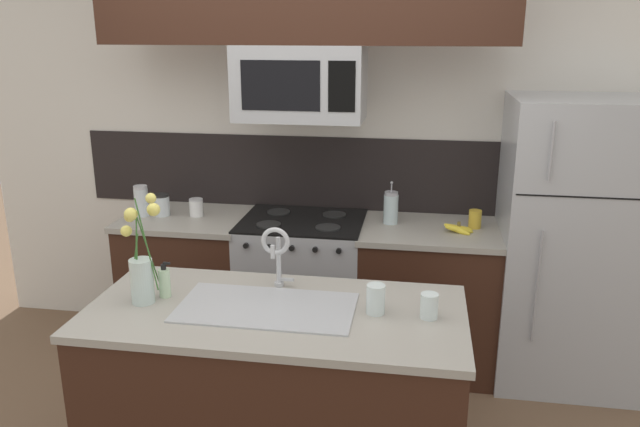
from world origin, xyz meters
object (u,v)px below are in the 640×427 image
at_px(banana_bunch, 459,229).
at_px(french_press, 391,208).
at_px(stove_range, 303,288).
at_px(storage_jar_tall, 141,201).
at_px(storage_jar_short, 196,207).
at_px(sink_faucet, 276,249).
at_px(drinking_glass, 376,299).
at_px(dish_soap_bottle, 165,282).
at_px(microwave, 300,83).
at_px(spare_glass, 429,306).
at_px(coffee_tin, 475,219).
at_px(storage_jar_medium, 162,205).
at_px(refrigerator, 574,243).
at_px(flower_vase, 142,269).

height_order(banana_bunch, french_press, french_press).
bearing_deg(banana_bunch, stove_range, 176.39).
distance_m(storage_jar_tall, storage_jar_short, 0.35).
height_order(sink_faucet, drinking_glass, sink_faucet).
xyz_separation_m(banana_bunch, dish_soap_bottle, (-1.34, -1.14, 0.05)).
relative_size(microwave, dish_soap_bottle, 4.51).
height_order(stove_range, french_press, french_press).
height_order(storage_jar_short, sink_faucet, sink_faucet).
xyz_separation_m(banana_bunch, sink_faucet, (-0.87, -0.99, 0.18)).
xyz_separation_m(sink_faucet, drinking_glass, (0.47, -0.17, -0.13)).
xyz_separation_m(storage_jar_tall, banana_bunch, (1.99, -0.02, -0.08)).
bearing_deg(dish_soap_bottle, spare_glass, -1.23).
distance_m(coffee_tin, spare_glass, 1.31).
xyz_separation_m(storage_jar_medium, spare_glass, (1.69, -1.22, -0.02)).
bearing_deg(dish_soap_bottle, stove_range, 71.84).
distance_m(banana_bunch, drinking_glass, 1.23).
height_order(storage_jar_short, banana_bunch, storage_jar_short).
distance_m(storage_jar_medium, banana_bunch, 1.87).
distance_m(refrigerator, french_press, 1.09).
height_order(storage_jar_tall, sink_faucet, sink_faucet).
height_order(storage_jar_tall, storage_jar_medium, storage_jar_tall).
xyz_separation_m(microwave, refrigerator, (1.62, 0.04, -0.91)).
bearing_deg(stove_range, coffee_tin, 2.73).
distance_m(banana_bunch, french_press, 0.43).
distance_m(stove_range, storage_jar_tall, 1.18).
bearing_deg(dish_soap_bottle, storage_jar_medium, 113.57).
distance_m(storage_jar_tall, drinking_glass, 1.98).
relative_size(storage_jar_tall, banana_bunch, 1.03).
height_order(stove_range, storage_jar_tall, storage_jar_tall).
distance_m(stove_range, refrigerator, 1.67).
bearing_deg(spare_glass, coffee_tin, 77.83).
xyz_separation_m(refrigerator, banana_bunch, (-0.67, -0.08, 0.08)).
xyz_separation_m(coffee_tin, dish_soap_bottle, (-1.44, -1.25, 0.01)).
xyz_separation_m(microwave, storage_jar_tall, (-1.04, -0.02, -0.75)).
bearing_deg(flower_vase, french_press, 52.86).
relative_size(coffee_tin, dish_soap_bottle, 0.67).
bearing_deg(spare_glass, refrigerator, 55.79).
bearing_deg(french_press, storage_jar_tall, -176.53).
bearing_deg(microwave, storage_jar_medium, 179.35).
bearing_deg(coffee_tin, microwave, -176.13).
relative_size(spare_glass, flower_vase, 0.21).
height_order(sink_faucet, dish_soap_bottle, sink_faucet).
xyz_separation_m(storage_jar_short, coffee_tin, (1.74, 0.04, -0.00)).
height_order(storage_jar_tall, dish_soap_bottle, storage_jar_tall).
bearing_deg(french_press, refrigerator, -2.13).
bearing_deg(stove_range, storage_jar_tall, -178.02).
xyz_separation_m(storage_jar_medium, dish_soap_bottle, (0.52, -1.19, -0.00)).
bearing_deg(dish_soap_bottle, storage_jar_short, 103.81).
distance_m(spare_glass, flower_vase, 1.24).
xyz_separation_m(refrigerator, french_press, (-1.08, 0.04, 0.16)).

